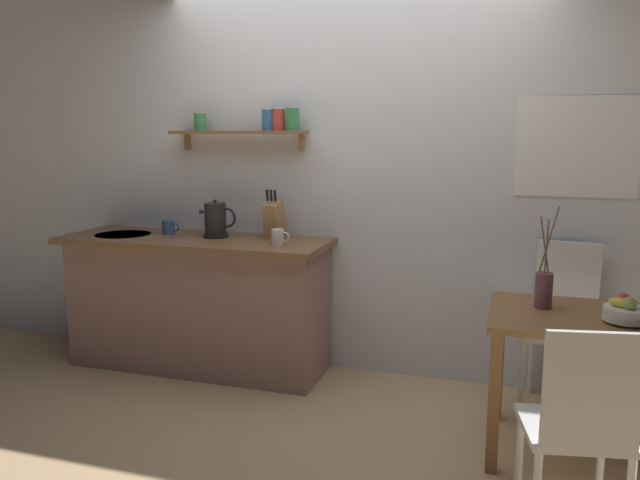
{
  "coord_description": "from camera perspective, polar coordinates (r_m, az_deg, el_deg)",
  "views": [
    {
      "loc": [
        1.06,
        -3.39,
        1.61
      ],
      "look_at": [
        -0.1,
        0.25,
        0.95
      ],
      "focal_mm": 35.27,
      "sensor_mm": 36.0,
      "label": 1
    }
  ],
  "objects": [
    {
      "name": "dining_chair_far",
      "position": [
        3.97,
        21.19,
        -6.57
      ],
      "size": [
        0.48,
        0.48,
        0.97
      ],
      "color": "white",
      "rests_on": "ground_plane"
    },
    {
      "name": "back_wall",
      "position": [
        4.13,
        5.74,
        6.17
      ],
      "size": [
        6.8,
        0.11,
        2.7
      ],
      "color": "silver",
      "rests_on": "ground_plane"
    },
    {
      "name": "dining_table",
      "position": [
        3.37,
        22.28,
        -8.45
      ],
      "size": [
        0.84,
        0.69,
        0.73
      ],
      "color": "brown",
      "rests_on": "ground_plane"
    },
    {
      "name": "kitchen_counter",
      "position": [
        4.39,
        -11.05,
        -5.54
      ],
      "size": [
        1.83,
        0.63,
        0.91
      ],
      "color": "gray",
      "rests_on": "ground_plane"
    },
    {
      "name": "fruit_bowl",
      "position": [
        3.27,
        25.97,
        -5.82
      ],
      "size": [
        0.2,
        0.2,
        0.14
      ],
      "color": "silver",
      "rests_on": "dining_table"
    },
    {
      "name": "coffee_mug_by_sink",
      "position": [
        4.45,
        -13.55,
        1.16
      ],
      "size": [
        0.13,
        0.08,
        0.1
      ],
      "color": "#3D5B89",
      "rests_on": "kitchen_counter"
    },
    {
      "name": "coffee_mug_spare",
      "position": [
        3.93,
        -3.81,
        0.26
      ],
      "size": [
        0.12,
        0.08,
        0.1
      ],
      "color": "white",
      "rests_on": "kitchen_counter"
    },
    {
      "name": "dining_chair_near",
      "position": [
        2.74,
        22.57,
        -15.03
      ],
      "size": [
        0.47,
        0.46,
        0.9
      ],
      "color": "silver",
      "rests_on": "ground_plane"
    },
    {
      "name": "ground_plane",
      "position": [
        3.9,
        0.3,
        -14.59
      ],
      "size": [
        14.0,
        14.0,
        0.0
      ],
      "primitive_type": "plane",
      "color": "tan"
    },
    {
      "name": "knife_block",
      "position": [
        4.17,
        -4.22,
        1.94
      ],
      "size": [
        0.1,
        0.19,
        0.33
      ],
      "color": "tan",
      "rests_on": "kitchen_counter"
    },
    {
      "name": "twig_vase",
      "position": [
        3.37,
        19.64,
        -4.17
      ],
      "size": [
        0.1,
        0.09,
        0.52
      ],
      "color": "brown",
      "rests_on": "dining_table"
    },
    {
      "name": "wall_shelf",
      "position": [
        4.24,
        -6.35,
        10.22
      ],
      "size": [
        0.95,
        0.2,
        0.28
      ],
      "color": "brown"
    },
    {
      "name": "electric_kettle",
      "position": [
        4.26,
        -9.43,
        1.79
      ],
      "size": [
        0.26,
        0.17,
        0.26
      ],
      "color": "black",
      "rests_on": "kitchen_counter"
    }
  ]
}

